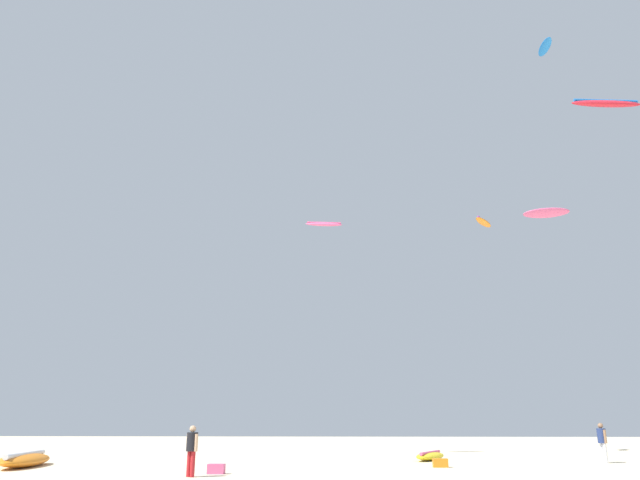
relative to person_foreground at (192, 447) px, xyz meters
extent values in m
cylinder|color=#B21E23|center=(0.07, -0.05, -0.53)|extent=(0.14, 0.14, 0.77)
cylinder|color=#B21E23|center=(-0.07, 0.05, -0.53)|extent=(0.14, 0.14, 0.77)
cylinder|color=black|center=(0.00, 0.00, 0.15)|extent=(0.35, 0.35, 0.58)
cylinder|color=tan|center=(0.17, -0.12, 0.12)|extent=(0.10, 0.10, 0.53)
cylinder|color=tan|center=(-0.17, 0.12, 0.12)|extent=(0.10, 0.10, 0.53)
sphere|color=tan|center=(0.00, 0.00, 0.55)|extent=(0.21, 0.21, 0.21)
cylinder|color=silver|center=(15.83, 7.65, -0.51)|extent=(0.15, 0.15, 0.80)
cylinder|color=silver|center=(15.88, 7.48, -0.51)|extent=(0.15, 0.15, 0.80)
cylinder|color=navy|center=(15.86, 7.57, 0.19)|extent=(0.37, 0.37, 0.60)
cylinder|color=#936B4C|center=(15.80, 7.77, 0.16)|extent=(0.11, 0.11, 0.55)
cylinder|color=#936B4C|center=(15.92, 7.36, 0.16)|extent=(0.11, 0.11, 0.55)
sphere|color=#936B4C|center=(15.86, 7.57, 0.60)|extent=(0.22, 0.22, 0.22)
ellipsoid|color=yellow|center=(8.69, 9.10, -0.73)|extent=(2.11, 3.36, 0.36)
cylinder|color=#E5598C|center=(8.69, 9.10, -0.59)|extent=(1.29, 2.82, 0.14)
ellipsoid|color=orange|center=(-7.58, 4.06, -0.66)|extent=(2.11, 4.77, 0.55)
cylinder|color=white|center=(-7.58, 4.06, -0.45)|extent=(0.94, 4.21, 0.20)
cube|color=#E5598C|center=(0.56, 1.21, -0.75)|extent=(0.56, 0.36, 0.32)
cube|color=orange|center=(8.52, 4.64, -0.75)|extent=(0.56, 0.36, 0.32)
ellipsoid|color=orange|center=(13.37, 15.19, 12.44)|extent=(1.64, 2.23, 0.33)
cylinder|color=purple|center=(13.37, 15.19, 12.54)|extent=(1.08, 1.80, 0.10)
ellipsoid|color=#E5598C|center=(20.32, 24.31, 16.15)|extent=(3.53, 1.56, 0.80)
ellipsoid|color=#E5598C|center=(3.71, 12.70, 11.67)|extent=(2.19, 0.90, 0.45)
cylinder|color=#E5598C|center=(3.71, 12.70, 11.76)|extent=(1.95, 0.35, 0.09)
ellipsoid|color=red|center=(20.72, 12.92, 19.10)|extent=(4.33, 1.65, 0.94)
cylinder|color=blue|center=(20.72, 12.92, 19.29)|extent=(3.89, 0.57, 0.19)
ellipsoid|color=blue|center=(19.10, 17.09, 26.00)|extent=(0.68, 2.26, 0.48)
camera|label=1|loc=(5.14, -20.13, 0.77)|focal=33.75mm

